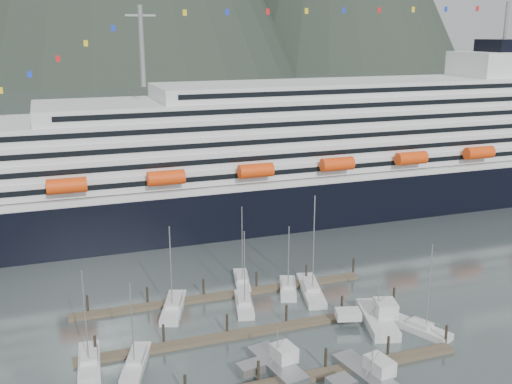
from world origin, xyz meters
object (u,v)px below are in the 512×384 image
sailboat_b (136,363)px  sailboat_e (174,308)px  sailboat_c (244,305)px  sailboat_f (288,289)px  sailboat_a (89,363)px  trawler_c (370,377)px  trawler_b (276,364)px  sailboat_d (311,291)px  trawler_e (376,318)px  sailboat_h (420,329)px  sailboat_g (242,281)px  cruise_ship (319,160)px

sailboat_b → sailboat_e: (7.78, 13.96, 0.03)m
sailboat_c → sailboat_f: bearing=-55.7°
sailboat_a → trawler_c: bearing=-111.4°
sailboat_b → trawler_c: bearing=-97.8°
sailboat_e → trawler_b: bearing=-137.8°
sailboat_d → trawler_c: size_ratio=1.41×
sailboat_a → trawler_e: bearing=-88.9°
sailboat_b → sailboat_h: size_ratio=0.89×
sailboat_c → sailboat_e: size_ratio=0.91×
sailboat_f → sailboat_g: size_ratio=0.84×
cruise_ship → trawler_b: cruise_ship is taller
cruise_ship → sailboat_g: cruise_ship is taller
sailboat_c → sailboat_d: size_ratio=0.76×
trawler_e → sailboat_d: bearing=35.3°
cruise_ship → trawler_e: bearing=-106.8°
cruise_ship → sailboat_e: 61.05m
sailboat_f → sailboat_h: (12.43, -18.98, 0.02)m
sailboat_f → sailboat_h: 22.69m
sailboat_e → trawler_b: 22.58m
sailboat_b → trawler_b: bearing=-93.5°
trawler_c → trawler_e: 15.64m
sailboat_a → sailboat_b: bearing=-106.2°
sailboat_d → sailboat_e: size_ratio=1.21×
sailboat_e → sailboat_g: bearing=-45.3°
sailboat_b → sailboat_c: bearing=-39.0°
sailboat_f → trawler_c: (-0.74, -27.89, 0.40)m
sailboat_b → trawler_b: 17.89m
sailboat_d → sailboat_b: bearing=127.0°
sailboat_e → trawler_c: (18.44, -27.23, 0.38)m
sailboat_a → sailboat_f: bearing=-64.6°
sailboat_g → sailboat_h: bearing=-129.4°
sailboat_b → sailboat_d: sailboat_d is taller
sailboat_b → sailboat_e: bearing=-10.1°
sailboat_b → sailboat_e: 15.98m
cruise_ship → sailboat_g: size_ratio=14.84×
sailboat_d → trawler_b: bearing=159.3°
sailboat_c → sailboat_d: (11.87, 1.18, 0.04)m
sailboat_b → sailboat_g: (20.81, 20.09, 0.01)m
trawler_e → sailboat_b: bearing=105.3°
sailboat_f → sailboat_a: bearing=131.7°
sailboat_a → sailboat_h: bearing=-93.8°
sailboat_c → sailboat_e: bearing=90.3°
sailboat_h → trawler_e: (-4.62, 4.19, 0.51)m
sailboat_c → trawler_b: (-1.81, -18.27, 0.44)m
sailboat_g → trawler_c: (5.42, -33.37, 0.40)m
cruise_ship → sailboat_c: size_ratio=15.98×
sailboat_f → trawler_e: 16.74m
cruise_ship → trawler_e: cruise_ship is taller
cruise_ship → trawler_e: 58.74m
sailboat_e → trawler_b: (8.72, -20.83, 0.42)m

